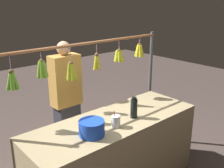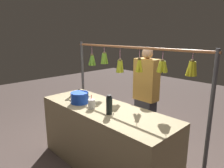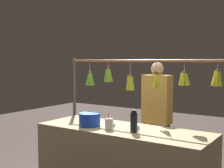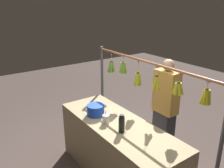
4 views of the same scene
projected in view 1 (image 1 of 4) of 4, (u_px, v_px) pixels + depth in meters
The scene contains 6 objects.
market_counter at pixel (114, 154), 2.94m from camera, with size 1.96×0.69×0.84m, color tan.
display_rack at pixel (86, 78), 3.04m from camera, with size 2.30×0.13×1.63m.
water_bottle at pixel (134, 108), 2.83m from camera, with size 0.07×0.07×0.23m.
blue_bucket at pixel (92, 128), 2.47m from camera, with size 0.24×0.24×0.15m, color blue.
drink_cup at pixel (116, 121), 2.64m from camera, with size 0.09×0.09×0.17m.
vendor_person at pixel (67, 102), 3.46m from camera, with size 0.37×0.20×1.57m.
Camera 1 is at (1.70, 1.90, 2.07)m, focal length 42.81 mm.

